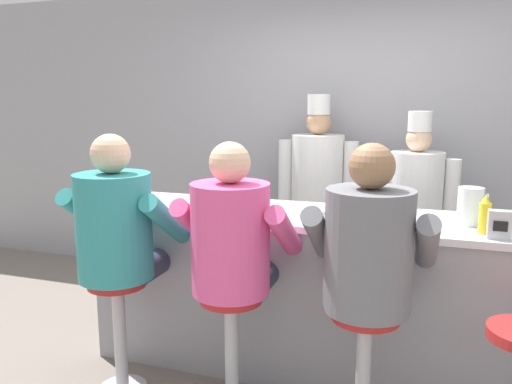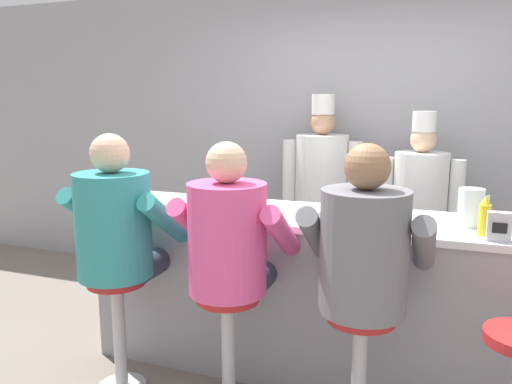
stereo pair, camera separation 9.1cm
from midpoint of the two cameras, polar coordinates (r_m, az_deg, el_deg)
The scene contains 17 objects.
wall_back at distance 4.46m, azimuth 11.63°, elevation 5.70°, with size 10.00×0.06×2.70m.
diner_counter at distance 3.21m, azimuth 7.76°, elevation -11.45°, with size 3.05×0.70×1.01m.
ketchup_bottle_red at distance 2.81m, azimuth 11.89°, elevation -1.38°, with size 0.07×0.07×0.26m.
mustard_bottle_yellow at distance 2.83m, azimuth 23.84°, elevation -2.46°, with size 0.06×0.06×0.21m.
hot_sauce_bottle_orange at distance 2.86m, azimuth 15.97°, elevation -2.56°, with size 0.03×0.03×0.13m.
water_pitcher_clear at distance 3.00m, azimuth 22.50°, elevation -1.51°, with size 0.16×0.14×0.21m.
breakfast_plate at distance 3.34m, azimuth -13.12°, elevation -1.44°, with size 0.24×0.24×0.05m.
cereal_bowl at distance 2.95m, azimuth -2.53°, elevation -2.49°, with size 0.15×0.15×0.05m.
coffee_mug_tan at distance 3.18m, azimuth -1.22°, elevation -1.16°, with size 0.14×0.09×0.09m.
coffee_mug_white at distance 2.83m, azimuth 6.18°, elevation -2.85°, with size 0.13×0.09×0.08m.
cup_stack_steel at distance 3.17m, azimuth 12.49°, elevation 0.76°, with size 0.09×0.09×0.33m.
napkin_dispenser_chrome at distance 2.76m, azimuth 25.22°, elevation -3.41°, with size 0.11×0.07×0.15m.
diner_seated_teal at distance 2.96m, azimuth -16.31°, elevation -4.46°, with size 0.64×0.63×1.52m.
diner_seated_pink at distance 2.63m, azimuth -3.63°, elevation -6.13°, with size 0.62×0.61×1.50m.
diner_seated_grey at distance 2.47m, azimuth 11.72°, elevation -7.35°, with size 0.63×0.62×1.51m.
cook_in_whites_near at distance 4.28m, azimuth 6.39°, elevation 0.44°, with size 0.68×0.44×1.75m.
cook_in_whites_far at distance 4.08m, azimuth 17.10°, elevation -1.49°, with size 0.63×0.41×1.62m.
Camera 1 is at (0.49, -2.60, 1.70)m, focal length 35.00 mm.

